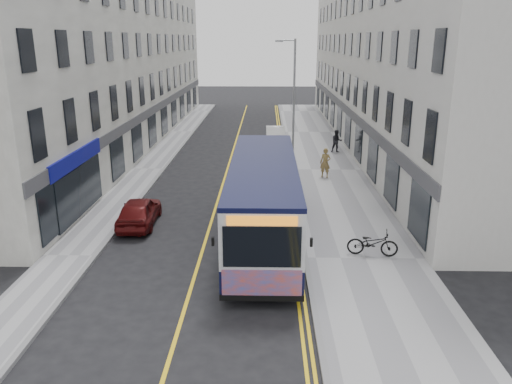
{
  "coord_description": "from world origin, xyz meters",
  "views": [
    {
      "loc": [
        2.51,
        -18.46,
        8.02
      ],
      "look_at": [
        2.06,
        2.31,
        1.6
      ],
      "focal_mm": 35.0,
      "sensor_mm": 36.0,
      "label": 1
    }
  ],
  "objects_px": {
    "streetlamp": "(293,97)",
    "pedestrian_far": "(337,141)",
    "car_maroon": "(139,211)",
    "city_bus": "(263,198)",
    "bicycle": "(373,243)",
    "pedestrian_near": "(325,163)",
    "car_white": "(275,136)"
  },
  "relations": [
    {
      "from": "streetlamp",
      "to": "pedestrian_far",
      "type": "bearing_deg",
      "value": 41.36
    },
    {
      "from": "streetlamp",
      "to": "car_maroon",
      "type": "relative_size",
      "value": 2.12
    },
    {
      "from": "city_bus",
      "to": "car_maroon",
      "type": "relative_size",
      "value": 3.02
    },
    {
      "from": "city_bus",
      "to": "pedestrian_far",
      "type": "xyz_separation_m",
      "value": [
        5.16,
        16.15,
        -0.89
      ]
    },
    {
      "from": "bicycle",
      "to": "car_maroon",
      "type": "height_order",
      "value": "car_maroon"
    },
    {
      "from": "bicycle",
      "to": "pedestrian_near",
      "type": "distance_m",
      "value": 11.18
    },
    {
      "from": "streetlamp",
      "to": "city_bus",
      "type": "distance_m",
      "value": 13.54
    },
    {
      "from": "streetlamp",
      "to": "bicycle",
      "type": "bearing_deg",
      "value": -81.01
    },
    {
      "from": "pedestrian_near",
      "to": "car_white",
      "type": "distance_m",
      "value": 10.37
    },
    {
      "from": "bicycle",
      "to": "car_maroon",
      "type": "distance_m",
      "value": 10.25
    },
    {
      "from": "city_bus",
      "to": "bicycle",
      "type": "xyz_separation_m",
      "value": [
        4.15,
        -1.79,
        -1.2
      ]
    },
    {
      "from": "car_maroon",
      "to": "pedestrian_near",
      "type": "bearing_deg",
      "value": -141.2
    },
    {
      "from": "streetlamp",
      "to": "car_maroon",
      "type": "distance_m",
      "value": 14.24
    },
    {
      "from": "pedestrian_near",
      "to": "pedestrian_far",
      "type": "distance_m",
      "value": 6.96
    },
    {
      "from": "streetlamp",
      "to": "pedestrian_far",
      "type": "relative_size",
      "value": 4.95
    },
    {
      "from": "pedestrian_near",
      "to": "car_white",
      "type": "bearing_deg",
      "value": 127.48
    },
    {
      "from": "pedestrian_near",
      "to": "car_maroon",
      "type": "xyz_separation_m",
      "value": [
        -9.14,
        -7.82,
        -0.34
      ]
    },
    {
      "from": "car_white",
      "to": "car_maroon",
      "type": "height_order",
      "value": "car_white"
    },
    {
      "from": "bicycle",
      "to": "car_maroon",
      "type": "relative_size",
      "value": 0.5
    },
    {
      "from": "bicycle",
      "to": "car_maroon",
      "type": "bearing_deg",
      "value": 79.7
    },
    {
      "from": "car_maroon",
      "to": "car_white",
      "type": "bearing_deg",
      "value": -111.42
    },
    {
      "from": "streetlamp",
      "to": "pedestrian_far",
      "type": "distance_m",
      "value": 5.68
    },
    {
      "from": "pedestrian_near",
      "to": "car_maroon",
      "type": "bearing_deg",
      "value": -117.51
    },
    {
      "from": "bicycle",
      "to": "pedestrian_far",
      "type": "distance_m",
      "value": 17.97
    },
    {
      "from": "streetlamp",
      "to": "bicycle",
      "type": "height_order",
      "value": "streetlamp"
    },
    {
      "from": "city_bus",
      "to": "bicycle",
      "type": "relative_size",
      "value": 6.03
    },
    {
      "from": "city_bus",
      "to": "car_white",
      "type": "relative_size",
      "value": 2.72
    },
    {
      "from": "pedestrian_near",
      "to": "streetlamp",
      "type": "bearing_deg",
      "value": 137.41
    },
    {
      "from": "bicycle",
      "to": "pedestrian_far",
      "type": "height_order",
      "value": "pedestrian_far"
    },
    {
      "from": "city_bus",
      "to": "streetlamp",
      "type": "bearing_deg",
      "value": 82.3
    },
    {
      "from": "pedestrian_near",
      "to": "car_white",
      "type": "xyz_separation_m",
      "value": [
        -2.78,
        9.98,
        -0.3
      ]
    },
    {
      "from": "pedestrian_far",
      "to": "city_bus",
      "type": "bearing_deg",
      "value": -112.36
    }
  ]
}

